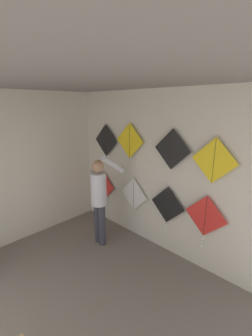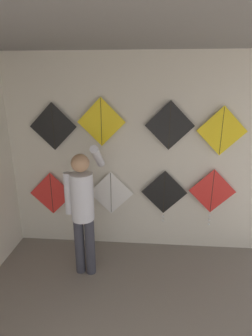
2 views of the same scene
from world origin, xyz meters
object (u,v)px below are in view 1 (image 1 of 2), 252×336
shopkeeper (99,195)px  kite_4 (106,141)px  kite_3 (205,218)px  kite_1 (134,195)px  kite_0 (104,185)px  kite_6 (172,149)px  kite_7 (214,161)px  kite_2 (167,206)px  kite_5 (130,141)px

shopkeeper → kite_4: 1.18m
shopkeeper → kite_3: 1.82m
shopkeeper → kite_4: (-0.52, 0.63, 0.86)m
kite_1 → kite_4: kite_4 is taller
kite_0 → kite_1: (0.90, 0.00, 0.04)m
kite_1 → kite_6: (0.80, 0.00, 1.00)m
kite_1 → kite_3: size_ratio=0.76×
kite_1 → kite_3: (1.44, -0.00, 0.04)m
kite_6 → kite_7: bearing=0.0°
kite_0 → kite_4: (0.11, 0.00, 1.00)m
kite_1 → kite_7: 1.75m
kite_2 → kite_4: kite_4 is taller
kite_6 → kite_7: 0.68m
kite_3 → kite_6: bearing=179.9°
kite_2 → kite_3: kite_3 is taller
kite_2 → kite_3: bearing=-0.0°
kite_0 → kite_2: kite_2 is taller
kite_3 → kite_4: kite_4 is taller
kite_3 → kite_7: size_ratio=1.32×
kite_1 → kite_6: size_ratio=1.00×
kite_3 → kite_4: (-2.23, 0.00, 0.92)m
kite_2 → kite_4: (-1.55, 0.00, 0.95)m
shopkeeper → kite_7: size_ratio=2.63×
kite_3 → kite_7: bearing=1.1°
kite_0 → kite_7: kite_7 is taller
kite_4 → kite_5: (0.67, 0.00, 0.07)m
kite_7 → kite_2: bearing=-180.0°
kite_2 → kite_7: size_ratio=1.21×
kite_2 → kite_6: bearing=1.0°
kite_0 → kite_5: kite_5 is taller
kite_4 → kite_7: bearing=0.0°
kite_4 → kite_7: 2.26m
kite_0 → kite_3: bearing=-0.0°
kite_0 → kite_2: bearing=-0.0°
shopkeeper → kite_2: bearing=35.3°
kite_0 → kite_7: (2.38, 0.00, 0.97)m
kite_2 → kite_4: size_ratio=1.21×
shopkeeper → kite_4: size_ratio=2.63×
kite_2 → kite_5: size_ratio=1.21×
kite_2 → kite_6: (0.03, 0.00, 0.98)m
kite_4 → kite_0: bearing=180.0°
shopkeeper → kite_5: kite_5 is taller
kite_5 → kite_1: bearing=0.0°
shopkeeper → kite_5: 1.13m
kite_0 → kite_5: 1.33m
kite_2 → kite_6: 0.98m
kite_1 → kite_2: 0.77m
kite_0 → kite_2: 1.67m
kite_1 → kite_3: bearing=-0.0°
shopkeeper → kite_7: kite_7 is taller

